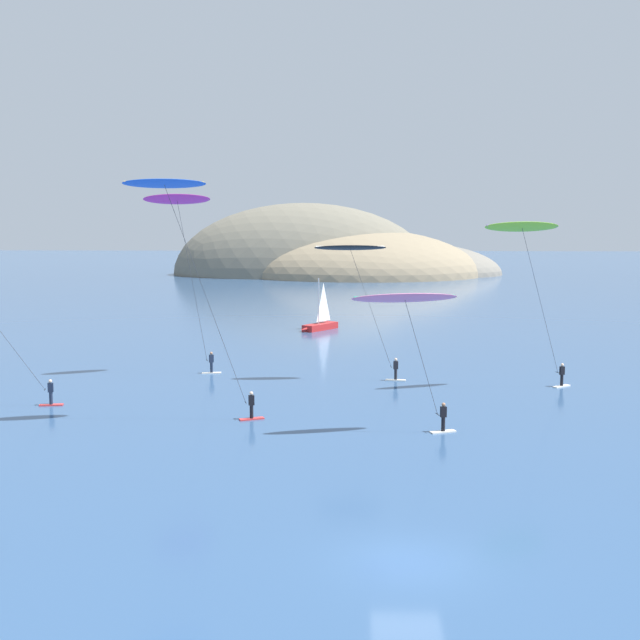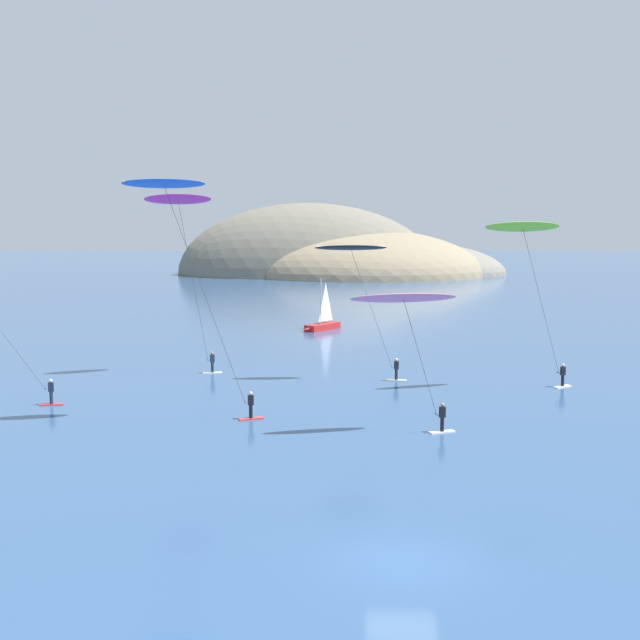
{
  "view_description": "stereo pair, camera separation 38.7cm",
  "coord_description": "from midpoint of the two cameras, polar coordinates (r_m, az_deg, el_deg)",
  "views": [
    {
      "loc": [
        -1.9,
        -26.82,
        11.81
      ],
      "look_at": [
        -4.19,
        26.3,
        5.27
      ],
      "focal_mm": 45.0,
      "sensor_mm": 36.0,
      "label": 1
    },
    {
      "loc": [
        -1.51,
        -26.8,
        11.81
      ],
      "look_at": [
        -4.19,
        26.3,
        5.27
      ],
      "focal_mm": 45.0,
      "sensor_mm": 36.0,
      "label": 2
    }
  ],
  "objects": [
    {
      "name": "sailboat_near",
      "position": [
        87.7,
        0.18,
        -0.31
      ],
      "size": [
        4.2,
        5.42,
        5.7
      ],
      "color": "#B22323",
      "rests_on": "ground"
    },
    {
      "name": "kitesurfer_blue",
      "position": [
        46.89,
        -10.19,
        7.9
      ],
      "size": [
        7.87,
        2.92,
        14.28
      ],
      "color": "red",
      "rests_on": "ground"
    },
    {
      "name": "kitesurfer_black",
      "position": [
        58.79,
        2.71,
        4.28
      ],
      "size": [
        6.9,
        1.65,
        10.19
      ],
      "color": "silver",
      "rests_on": "ground"
    },
    {
      "name": "kitesurfer_lime",
      "position": [
        57.36,
        14.64,
        5.55
      ],
      "size": [
        7.05,
        3.43,
        11.89
      ],
      "color": "silver",
      "rests_on": "ground"
    },
    {
      "name": "kitesurfer_magenta",
      "position": [
        61.89,
        -9.69,
        7.55
      ],
      "size": [
        5.61,
        3.37,
        13.94
      ],
      "color": "silver",
      "rests_on": "ground"
    },
    {
      "name": "kitesurfer_pink",
      "position": [
        44.11,
        6.46,
        0.79
      ],
      "size": [
        6.13,
        2.55,
        8.04
      ],
      "color": "silver",
      "rests_on": "ground"
    },
    {
      "name": "headland_island",
      "position": [
        178.97,
        1.94,
        3.22
      ],
      "size": [
        73.66,
        43.6,
        31.86
      ],
      "color": "slate",
      "rests_on": "ground"
    },
    {
      "name": "ground_plane",
      "position": [
        29.35,
        6.24,
        -16.76
      ],
      "size": [
        600.0,
        600.0,
        0.0
      ],
      "primitive_type": "plane",
      "color": "#2D4C75"
    }
  ]
}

